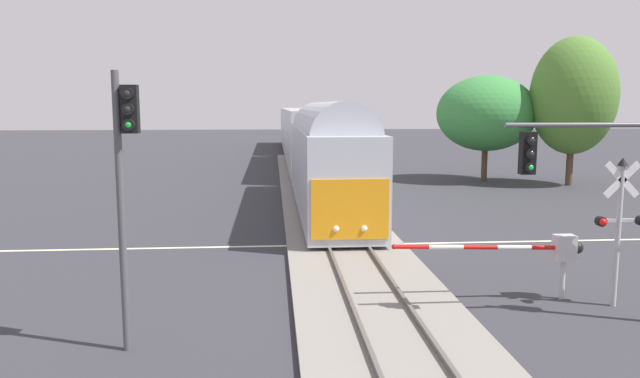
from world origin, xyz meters
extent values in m
plane|color=#333338|center=(0.00, 0.00, 0.00)|extent=(220.00, 220.00, 0.00)
cube|color=beige|center=(0.00, 0.00, 0.00)|extent=(44.00, 0.20, 0.01)
cube|color=gray|center=(0.00, 0.00, 0.09)|extent=(4.40, 80.00, 0.18)
cube|color=#56514C|center=(-0.72, 0.00, 0.25)|extent=(0.10, 80.00, 0.14)
cube|color=#56514C|center=(0.72, 0.00, 0.25)|extent=(0.10, 80.00, 0.14)
cube|color=#B2B7C1|center=(0.00, 7.04, 2.27)|extent=(3.00, 17.55, 3.90)
cube|color=orange|center=(0.00, -1.75, 1.69)|extent=(2.76, 0.08, 2.15)
cylinder|color=#B2B7C1|center=(0.00, 7.04, 4.10)|extent=(2.76, 15.80, 2.76)
sphere|color=#F4F2CC|center=(-0.50, -1.76, 1.00)|extent=(0.24, 0.24, 0.24)
sphere|color=#F4F2CC|center=(0.50, -1.76, 1.00)|extent=(0.24, 0.24, 0.24)
cube|color=#B7BCC6|center=(0.00, 27.91, 2.62)|extent=(3.00, 22.38, 4.60)
cube|color=black|center=(1.51, 27.91, 2.92)|extent=(0.04, 20.15, 0.90)
cube|color=gold|center=(1.52, 27.91, 1.47)|extent=(0.04, 20.59, 0.36)
cube|color=#B7BCC6|center=(0.00, 51.20, 2.62)|extent=(3.00, 22.38, 4.60)
cube|color=black|center=(1.51, 51.20, 2.92)|extent=(0.04, 20.15, 0.90)
cube|color=gold|center=(1.52, 51.20, 1.47)|extent=(0.04, 20.59, 0.36)
cylinder|color=#B7B7BC|center=(5.25, -6.91, 0.55)|extent=(0.14, 0.14, 1.10)
cube|color=#B7B7BC|center=(5.25, -6.91, 1.45)|extent=(0.56, 0.40, 0.70)
sphere|color=black|center=(5.60, -6.91, 1.45)|extent=(0.36, 0.36, 0.36)
cylinder|color=red|center=(4.78, -6.91, 1.46)|extent=(0.95, 0.12, 0.14)
cylinder|color=white|center=(3.83, -6.91, 1.48)|extent=(0.95, 0.12, 0.14)
cylinder|color=red|center=(2.89, -6.91, 1.51)|extent=(0.95, 0.12, 0.14)
cylinder|color=white|center=(1.94, -6.91, 1.53)|extent=(0.95, 0.12, 0.14)
cylinder|color=red|center=(1.00, -6.91, 1.55)|extent=(0.95, 0.12, 0.14)
sphere|color=red|center=(0.52, -6.91, 1.57)|extent=(0.14, 0.14, 0.14)
cylinder|color=#B2B2B7|center=(6.35, -7.59, 1.88)|extent=(0.14, 0.14, 3.75)
cube|color=white|center=(6.35, -7.61, 3.40)|extent=(0.98, 0.05, 0.98)
cube|color=white|center=(6.35, -7.61, 3.40)|extent=(0.98, 0.05, 0.98)
cube|color=#B2B2B7|center=(6.35, -7.59, 2.33)|extent=(1.10, 0.08, 0.08)
cylinder|color=black|center=(5.80, -7.69, 2.33)|extent=(0.26, 0.18, 0.26)
sphere|color=red|center=(5.80, -7.79, 2.33)|extent=(0.20, 0.20, 0.20)
cone|color=black|center=(6.35, -7.59, 3.87)|extent=(0.28, 0.28, 0.22)
cylinder|color=#4C4C51|center=(4.60, -8.76, 4.86)|extent=(3.77, 0.12, 0.12)
cube|color=black|center=(3.28, -8.76, 4.21)|extent=(0.34, 0.26, 1.00)
sphere|color=#262626|center=(3.28, -8.91, 4.53)|extent=(0.20, 0.20, 0.20)
cylinder|color=black|center=(3.28, -8.94, 4.53)|extent=(0.24, 0.10, 0.24)
sphere|color=#262626|center=(3.28, -8.91, 4.21)|extent=(0.20, 0.20, 0.20)
cylinder|color=black|center=(3.28, -8.94, 4.21)|extent=(0.24, 0.10, 0.24)
sphere|color=green|center=(3.28, -8.91, 3.89)|extent=(0.20, 0.20, 0.20)
cylinder|color=black|center=(3.28, -8.94, 3.89)|extent=(0.24, 0.10, 0.24)
cylinder|color=#4C4C51|center=(-5.92, -9.55, 3.02)|extent=(0.16, 0.16, 6.04)
cube|color=black|center=(-5.64, -9.55, 5.24)|extent=(0.34, 0.26, 1.00)
sphere|color=#262626|center=(-5.64, -9.70, 5.56)|extent=(0.20, 0.20, 0.20)
cylinder|color=black|center=(-5.64, -9.73, 5.56)|extent=(0.24, 0.10, 0.24)
sphere|color=#262626|center=(-5.64, -9.70, 5.24)|extent=(0.20, 0.20, 0.20)
cylinder|color=black|center=(-5.64, -9.73, 5.24)|extent=(0.24, 0.10, 0.24)
sphere|color=green|center=(-5.64, -9.70, 4.92)|extent=(0.20, 0.20, 0.20)
cylinder|color=black|center=(-5.64, -9.73, 4.92)|extent=(0.24, 0.10, 0.24)
cylinder|color=#4C3828|center=(17.02, 15.98, 1.52)|extent=(0.44, 0.44, 3.05)
ellipsoid|color=#4C7A2D|center=(17.02, 15.98, 5.93)|extent=(5.52, 5.52, 7.68)
cylinder|color=#4C3828|center=(12.14, 18.58, 1.39)|extent=(0.41, 0.41, 2.79)
ellipsoid|color=#38843D|center=(12.14, 18.58, 4.74)|extent=(6.84, 6.84, 5.22)
camera|label=1|loc=(-2.69, -22.40, 5.33)|focal=33.74mm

